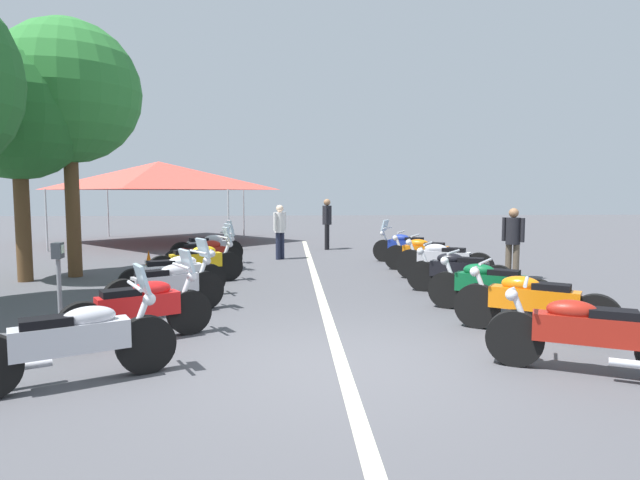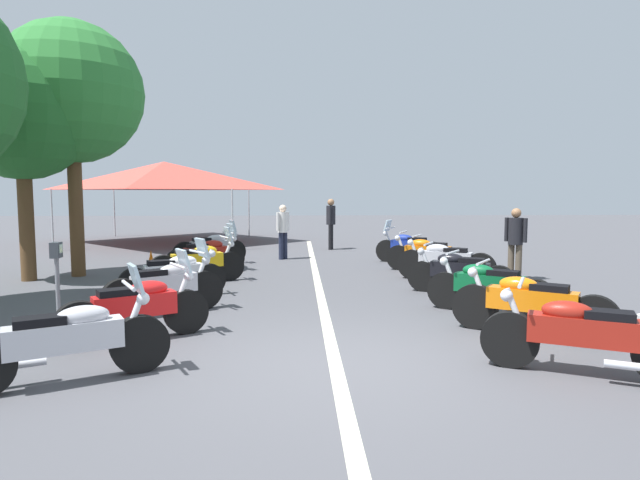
% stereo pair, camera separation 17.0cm
% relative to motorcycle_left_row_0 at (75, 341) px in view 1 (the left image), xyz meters
% --- Properties ---
extents(ground_plane, '(80.00, 80.00, 0.00)m').
position_rel_motorcycle_left_row_0_xyz_m(ground_plane, '(0.46, -2.80, -0.47)').
color(ground_plane, '#4C4C51').
extents(lane_centre_stripe, '(21.19, 0.16, 0.01)m').
position_rel_motorcycle_left_row_0_xyz_m(lane_centre_stripe, '(5.33, -2.80, -0.46)').
color(lane_centre_stripe, beige).
rests_on(lane_centre_stripe, ground_plane).
extents(motorcycle_left_row_0, '(1.14, 1.94, 1.21)m').
position_rel_motorcycle_left_row_0_xyz_m(motorcycle_left_row_0, '(0.00, 0.00, 0.00)').
color(motorcycle_left_row_0, black).
rests_on(motorcycle_left_row_0, ground_plane).
extents(motorcycle_left_row_1, '(1.16, 1.80, 1.20)m').
position_rel_motorcycle_left_row_0_xyz_m(motorcycle_left_row_1, '(1.59, -0.23, -0.01)').
color(motorcycle_left_row_1, black).
rests_on(motorcycle_left_row_1, ground_plane).
extents(motorcycle_left_row_2, '(1.25, 1.75, 1.22)m').
position_rel_motorcycle_left_row_0_xyz_m(motorcycle_left_row_2, '(3.15, -0.23, 0.00)').
color(motorcycle_left_row_2, black).
rests_on(motorcycle_left_row_2, ground_plane).
extents(motorcycle_left_row_3, '(0.96, 1.89, 0.98)m').
position_rel_motorcycle_left_row_0_xyz_m(motorcycle_left_row_3, '(4.51, -0.04, -0.02)').
color(motorcycle_left_row_3, black).
rests_on(motorcycle_left_row_3, ground_plane).
extents(motorcycle_left_row_4, '(1.04, 1.98, 1.22)m').
position_rel_motorcycle_left_row_0_xyz_m(motorcycle_left_row_4, '(6.15, -0.19, 0.00)').
color(motorcycle_left_row_4, black).
rests_on(motorcycle_left_row_4, ground_plane).
extents(motorcycle_left_row_5, '(1.20, 1.80, 1.20)m').
position_rel_motorcycle_left_row_0_xyz_m(motorcycle_left_row_5, '(7.62, -0.13, -0.00)').
color(motorcycle_left_row_5, black).
rests_on(motorcycle_left_row_5, ground_plane).
extents(motorcycle_left_row_6, '(1.00, 1.91, 1.22)m').
position_rel_motorcycle_left_row_0_xyz_m(motorcycle_left_row_6, '(9.08, 0.02, 0.01)').
color(motorcycle_left_row_6, black).
rests_on(motorcycle_left_row_6, ground_plane).
extents(motorcycle_right_row_0, '(1.13, 1.99, 1.00)m').
position_rel_motorcycle_left_row_0_xyz_m(motorcycle_right_row_0, '(0.00, -5.44, -0.01)').
color(motorcycle_right_row_0, black).
rests_on(motorcycle_right_row_0, ground_plane).
extents(motorcycle_right_row_1, '(1.36, 1.90, 1.01)m').
position_rel_motorcycle_left_row_0_xyz_m(motorcycle_right_row_1, '(1.60, -5.58, -0.00)').
color(motorcycle_right_row_1, black).
rests_on(motorcycle_right_row_1, ground_plane).
extents(motorcycle_right_row_2, '(1.29, 1.78, 1.00)m').
position_rel_motorcycle_left_row_0_xyz_m(motorcycle_right_row_2, '(2.97, -5.48, -0.01)').
color(motorcycle_right_row_2, black).
rests_on(motorcycle_right_row_2, ground_plane).
extents(motorcycle_right_row_3, '(1.14, 1.89, 0.99)m').
position_rel_motorcycle_left_row_0_xyz_m(motorcycle_right_row_3, '(4.63, -5.51, -0.02)').
color(motorcycle_right_row_3, black).
rests_on(motorcycle_right_row_3, ground_plane).
extents(motorcycle_right_row_4, '(1.22, 1.98, 1.02)m').
position_rel_motorcycle_left_row_0_xyz_m(motorcycle_right_row_4, '(6.14, -5.65, 0.00)').
color(motorcycle_right_row_4, black).
rests_on(motorcycle_right_row_4, ground_plane).
extents(motorcycle_right_row_5, '(1.13, 1.96, 1.00)m').
position_rel_motorcycle_left_row_0_xyz_m(motorcycle_right_row_5, '(7.58, -5.61, -0.01)').
color(motorcycle_right_row_5, black).
rests_on(motorcycle_right_row_5, ground_plane).
extents(motorcycle_right_row_6, '(1.17, 1.77, 1.21)m').
position_rel_motorcycle_left_row_0_xyz_m(motorcycle_right_row_6, '(9.19, -5.48, -0.00)').
color(motorcycle_right_row_6, black).
rests_on(motorcycle_right_row_6, ground_plane).
extents(parking_meter, '(0.19, 0.14, 1.29)m').
position_rel_motorcycle_left_row_0_xyz_m(parking_meter, '(2.04, 1.01, 0.43)').
color(parking_meter, slate).
rests_on(parking_meter, ground_plane).
extents(traffic_cone_1, '(0.36, 0.36, 0.61)m').
position_rel_motorcycle_left_row_0_xyz_m(traffic_cone_1, '(7.25, 1.15, -0.18)').
color(traffic_cone_1, orange).
rests_on(traffic_cone_1, ground_plane).
extents(bystander_0, '(0.52, 0.32, 1.77)m').
position_rel_motorcycle_left_row_0_xyz_m(bystander_0, '(12.87, -3.52, 0.57)').
color(bystander_0, black).
rests_on(bystander_0, ground_plane).
extents(bystander_1, '(0.43, 0.37, 1.62)m').
position_rel_motorcycle_left_row_0_xyz_m(bystander_1, '(10.23, -1.93, 0.48)').
color(bystander_1, '#1E2338').
rests_on(bystander_1, ground_plane).
extents(bystander_2, '(0.41, 0.39, 1.63)m').
position_rel_motorcycle_left_row_0_xyz_m(bystander_2, '(6.27, -7.30, 0.49)').
color(bystander_2, brown).
rests_on(bystander_2, ground_plane).
extents(roadside_tree_1, '(3.01, 3.01, 5.26)m').
position_rel_motorcycle_left_row_0_xyz_m(roadside_tree_1, '(6.61, 3.70, 3.27)').
color(roadside_tree_1, brown).
rests_on(roadside_tree_1, ground_plane).
extents(roadside_tree_2, '(3.26, 3.26, 5.92)m').
position_rel_motorcycle_left_row_0_xyz_m(roadside_tree_2, '(7.25, 2.86, 3.80)').
color(roadside_tree_2, brown).
rests_on(roadside_tree_2, ground_plane).
extents(event_tent, '(6.75, 6.75, 3.20)m').
position_rel_motorcycle_left_row_0_xyz_m(event_tent, '(15.81, 2.92, 2.18)').
color(event_tent, '#E54C3F').
rests_on(event_tent, ground_plane).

